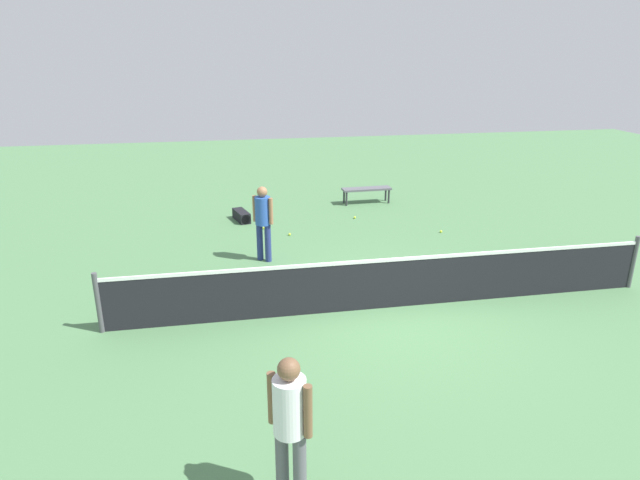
{
  "coord_description": "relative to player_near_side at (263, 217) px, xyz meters",
  "views": [
    {
      "loc": [
        2.88,
        8.68,
        4.52
      ],
      "look_at": [
        1.01,
        -1.39,
        0.9
      ],
      "focal_mm": 30.64,
      "sensor_mm": 36.0,
      "label": 1
    }
  ],
  "objects": [
    {
      "name": "ground_plane",
      "position": [
        -2.02,
        2.78,
        -1.01
      ],
      "size": [
        40.0,
        40.0,
        0.0
      ],
      "primitive_type": "plane",
      "color": "#4C7A4C"
    },
    {
      "name": "tennis_ball_near_player",
      "position": [
        -0.78,
        -1.59,
        -0.98
      ],
      "size": [
        0.07,
        0.07,
        0.07
      ],
      "primitive_type": "sphere",
      "color": "#C6E033",
      "rests_on": "ground_plane"
    },
    {
      "name": "player_near_side",
      "position": [
        0.0,
        0.0,
        0.0
      ],
      "size": [
        0.48,
        0.48,
        1.7
      ],
      "color": "navy",
      "rests_on": "ground_plane"
    },
    {
      "name": "equipment_bag",
      "position": [
        0.35,
        -3.06,
        -0.87
      ],
      "size": [
        0.48,
        0.85,
        0.28
      ],
      "color": "black",
      "rests_on": "ground_plane"
    },
    {
      "name": "court_net",
      "position": [
        -2.02,
        2.78,
        -0.51
      ],
      "size": [
        10.09,
        0.09,
        1.07
      ],
      "color": "#4C4C51",
      "rests_on": "ground_plane"
    },
    {
      "name": "tennis_ball_baseline",
      "position": [
        -4.66,
        -1.1,
        -0.98
      ],
      "size": [
        0.07,
        0.07,
        0.07
      ],
      "primitive_type": "sphere",
      "color": "#C6E033",
      "rests_on": "ground_plane"
    },
    {
      "name": "courtside_bench",
      "position": [
        -3.5,
        -4.21,
        -0.59
      ],
      "size": [
        1.51,
        0.44,
        0.48
      ],
      "color": "#595960",
      "rests_on": "ground_plane"
    },
    {
      "name": "tennis_ball_midcourt",
      "position": [
        -2.76,
        -2.71,
        -0.98
      ],
      "size": [
        0.07,
        0.07,
        0.07
      ],
      "primitive_type": "sphere",
      "color": "#C6E033",
      "rests_on": "ground_plane"
    },
    {
      "name": "tennis_ball_by_net",
      "position": [
        -0.34,
        2.19,
        -0.98
      ],
      "size": [
        0.07,
        0.07,
        0.07
      ],
      "primitive_type": "sphere",
      "color": "#C6E033",
      "rests_on": "ground_plane"
    },
    {
      "name": "player_far_side",
      "position": [
        0.32,
        6.93,
        0.0
      ],
      "size": [
        0.48,
        0.48,
        1.7
      ],
      "color": "#595960",
      "rests_on": "ground_plane"
    },
    {
      "name": "tennis_racket_near_player",
      "position": [
        -0.1,
        0.98,
        -1.0
      ],
      "size": [
        0.61,
        0.39,
        0.03
      ],
      "color": "white",
      "rests_on": "ground_plane"
    },
    {
      "name": "tennis_ball_stray_right",
      "position": [
        -2.91,
        1.21,
        -0.98
      ],
      "size": [
        0.07,
        0.07,
        0.07
      ],
      "primitive_type": "sphere",
      "color": "#C6E033",
      "rests_on": "ground_plane"
    },
    {
      "name": "tennis_ball_stray_left",
      "position": [
        -0.18,
        -2.23,
        -0.98
      ],
      "size": [
        0.07,
        0.07,
        0.07
      ],
      "primitive_type": "sphere",
      "color": "#C6E033",
      "rests_on": "ground_plane"
    }
  ]
}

